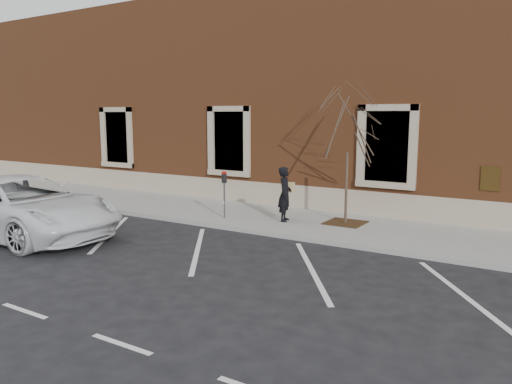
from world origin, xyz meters
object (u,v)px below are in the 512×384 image
Objects in this scene: man at (285,194)px; white_truck at (21,207)px; parking_meter at (224,186)px; sapling at (348,133)px.

man is 7.57m from white_truck.
white_truck reaches higher than parking_meter.
white_truck is (-5.59, -5.10, -0.14)m from man.
parking_meter is 0.24× the size of white_truck.
parking_meter is (-1.82, -0.63, 0.19)m from man.
sapling is (1.71, 0.69, 1.88)m from man.
sapling reaches higher than man.
parking_meter is 4.13m from sapling.
sapling is at bearing -86.59° from man.
parking_meter is at bearing -42.15° from white_truck.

